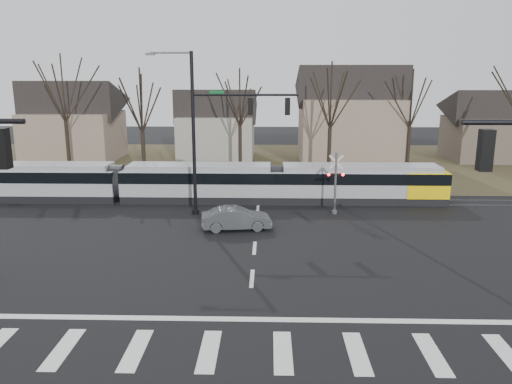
{
  "coord_description": "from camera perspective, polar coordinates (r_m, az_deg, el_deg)",
  "views": [
    {
      "loc": [
        0.7,
        -18.57,
        8.71
      ],
      "look_at": [
        0.0,
        9.0,
        2.3
      ],
      "focal_mm": 35.0,
      "sensor_mm": 36.0,
      "label": 1
    }
  ],
  "objects": [
    {
      "name": "house_b",
      "position": [
        55.07,
        -4.54,
        8.11
      ],
      "size": [
        8.64,
        7.56,
        7.65
      ],
      "color": "gray",
      "rests_on": "ground"
    },
    {
      "name": "signal_pole_far",
      "position": [
        31.37,
        -4.27,
        7.54
      ],
      "size": [
        9.28,
        0.44,
        10.2
      ],
      "color": "black",
      "rests_on": "ground"
    },
    {
      "name": "grass_verge",
      "position": [
        51.32,
        0.65,
        3.32
      ],
      "size": [
        140.0,
        28.0,
        0.01
      ],
      "primitive_type": "cube",
      "color": "#38331E",
      "rests_on": "ground"
    },
    {
      "name": "house_c",
      "position": [
        52.35,
        10.71,
        9.06
      ],
      "size": [
        10.8,
        8.64,
        10.1
      ],
      "color": "#7E6B5B",
      "rests_on": "ground"
    },
    {
      "name": "rail_crossing_signal",
      "position": [
        32.38,
        9.05,
        0.75
      ],
      "size": [
        1.08,
        0.36,
        4.0
      ],
      "color": "#59595B",
      "rests_on": "ground"
    },
    {
      "name": "lane_dashes",
      "position": [
        35.65,
        0.29,
        -1.04
      ],
      "size": [
        0.18,
        30.0,
        0.01
      ],
      "color": "silver",
      "rests_on": "ground"
    },
    {
      "name": "tree_row",
      "position": [
        44.74,
        3.15,
        8.31
      ],
      "size": [
        59.2,
        7.2,
        10.0
      ],
      "color": "black",
      "rests_on": "ground"
    },
    {
      "name": "tram",
      "position": [
        35.68,
        -6.7,
        1.25
      ],
      "size": [
        34.98,
        2.6,
        2.65
      ],
      "color": "gray",
      "rests_on": "ground"
    },
    {
      "name": "ground",
      "position": [
        20.52,
        -0.65,
        -12.03
      ],
      "size": [
        140.0,
        140.0,
        0.0
      ],
      "primitive_type": "plane",
      "color": "black"
    },
    {
      "name": "rail_pair",
      "position": [
        35.45,
        0.28,
        -1.08
      ],
      "size": [
        90.0,
        1.52,
        0.06
      ],
      "color": "#59595E",
      "rests_on": "ground"
    },
    {
      "name": "sedan",
      "position": [
        29.0,
        -2.26,
        -3.03
      ],
      "size": [
        2.6,
        4.46,
        1.33
      ],
      "primitive_type": "imported",
      "rotation": [
        0.0,
        0.0,
        1.72
      ],
      "color": "#404346",
      "rests_on": "ground"
    },
    {
      "name": "house_a",
      "position": [
        56.65,
        -20.18,
        8.0
      ],
      "size": [
        9.72,
        8.64,
        8.6
      ],
      "color": "#7E6B5B",
      "rests_on": "ground"
    },
    {
      "name": "crosswalk",
      "position": [
        16.99,
        -1.17,
        -17.75
      ],
      "size": [
        27.0,
        2.6,
        0.01
      ],
      "color": "silver",
      "rests_on": "ground"
    },
    {
      "name": "house_d",
      "position": [
        58.61,
        25.09,
        7.23
      ],
      "size": [
        8.64,
        7.56,
        7.65
      ],
      "color": "brown",
      "rests_on": "ground"
    },
    {
      "name": "stop_line",
      "position": [
        18.91,
        -0.86,
        -14.33
      ],
      "size": [
        28.0,
        0.35,
        0.01
      ],
      "primitive_type": "cube",
      "color": "silver",
      "rests_on": "ground"
    }
  ]
}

